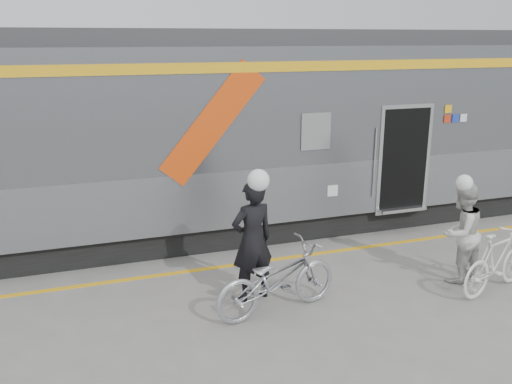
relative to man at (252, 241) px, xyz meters
name	(u,v)px	position (x,y,z in m)	size (l,w,h in m)	color
ground	(337,312)	(1.05, -0.85, -0.96)	(90.00, 90.00, 0.00)	slate
train	(277,130)	(1.69, 3.34, 1.10)	(24.00, 3.17, 4.10)	black
safety_strip	(284,258)	(1.05, 1.30, -0.95)	(24.00, 0.12, 0.01)	gold
man	(252,241)	(0.00, 0.00, 0.00)	(0.70, 0.46, 1.92)	black
bicycle_left	(277,279)	(0.20, -0.55, -0.43)	(0.70, 2.01, 1.06)	#ABADB3
woman	(460,233)	(3.47, -0.49, -0.12)	(0.82, 0.64, 1.68)	beige
bicycle_right	(497,261)	(3.77, -1.04, -0.45)	(0.48, 1.70, 1.02)	silver
helmet_man	(252,169)	(0.00, 0.00, 1.12)	(0.33, 0.33, 0.33)	white
helmet_woman	(467,175)	(3.47, -0.49, 0.86)	(0.27, 0.27, 0.27)	white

